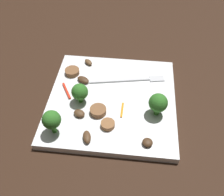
# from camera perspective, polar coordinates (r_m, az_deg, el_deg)

# --- Properties ---
(ground_plane) EXTENTS (1.40, 1.40, 0.00)m
(ground_plane) POSITION_cam_1_polar(r_m,az_deg,el_deg) (0.60, 0.00, -1.03)
(ground_plane) COLOR black
(plate) EXTENTS (0.28, 0.28, 0.02)m
(plate) POSITION_cam_1_polar(r_m,az_deg,el_deg) (0.60, 0.00, -0.52)
(plate) COLOR white
(plate) RESTS_ON ground_plane
(fork) EXTENTS (0.18, 0.05, 0.00)m
(fork) POSITION_cam_1_polar(r_m,az_deg,el_deg) (0.63, 4.56, 3.93)
(fork) COLOR silver
(fork) RESTS_ON plate
(broccoli_floret_0) EXTENTS (0.04, 0.04, 0.06)m
(broccoli_floret_0) POSITION_cam_1_polar(r_m,az_deg,el_deg) (0.51, -13.04, -4.71)
(broccoli_floret_0) COLOR #347525
(broccoli_floret_0) RESTS_ON plate
(broccoli_floret_1) EXTENTS (0.04, 0.04, 0.05)m
(broccoli_floret_1) POSITION_cam_1_polar(r_m,az_deg,el_deg) (0.57, -7.04, 1.29)
(broccoli_floret_1) COLOR #347525
(broccoli_floret_1) RESTS_ON plate
(broccoli_floret_2) EXTENTS (0.04, 0.04, 0.05)m
(broccoli_floret_2) POSITION_cam_1_polar(r_m,az_deg,el_deg) (0.54, 10.02, -1.12)
(broccoli_floret_2) COLOR #347525
(broccoli_floret_2) RESTS_ON plate
(sausage_slice_0) EXTENTS (0.03, 0.03, 0.01)m
(sausage_slice_0) POSITION_cam_1_polar(r_m,az_deg,el_deg) (0.54, -1.26, -5.76)
(sausage_slice_0) COLOR brown
(sausage_slice_0) RESTS_ON plate
(sausage_slice_1) EXTENTS (0.04, 0.04, 0.01)m
(sausage_slice_1) POSITION_cam_1_polar(r_m,az_deg,el_deg) (0.65, -8.67, 5.70)
(sausage_slice_1) COLOR brown
(sausage_slice_1) RESTS_ON plate
(sausage_slice_2) EXTENTS (0.04, 0.04, 0.01)m
(sausage_slice_2) POSITION_cam_1_polar(r_m,az_deg,el_deg) (0.56, -3.05, -2.80)
(sausage_slice_2) COLOR brown
(sausage_slice_2) RESTS_ON plate
(mushroom_0) EXTENTS (0.04, 0.03, 0.01)m
(mushroom_0) POSITION_cam_1_polar(r_m,az_deg,el_deg) (0.63, -6.29, 3.98)
(mushroom_0) COLOR #422B19
(mushroom_0) RESTS_ON plate
(mushroom_1) EXTENTS (0.03, 0.03, 0.01)m
(mushroom_1) POSITION_cam_1_polar(r_m,az_deg,el_deg) (0.68, -5.17, 7.79)
(mushroom_1) COLOR brown
(mushroom_1) RESTS_ON plate
(mushroom_2) EXTENTS (0.03, 0.03, 0.01)m
(mushroom_2) POSITION_cam_1_polar(r_m,az_deg,el_deg) (0.56, -7.14, -3.34)
(mushroom_2) COLOR #4C331E
(mushroom_2) RESTS_ON plate
(mushroom_3) EXTENTS (0.03, 0.03, 0.01)m
(mushroom_3) POSITION_cam_1_polar(r_m,az_deg,el_deg) (0.51, 7.73, -9.58)
(mushroom_3) COLOR #422B19
(mushroom_3) RESTS_ON plate
(mushroom_4) EXTENTS (0.02, 0.03, 0.01)m
(mushroom_4) POSITION_cam_1_polar(r_m,az_deg,el_deg) (0.52, -5.49, -8.45)
(mushroom_4) COLOR #4C331E
(mushroom_4) RESTS_ON plate
(pepper_strip_0) EXTENTS (0.03, 0.05, 0.00)m
(pepper_strip_0) POSITION_cam_1_polar(r_m,az_deg,el_deg) (0.61, -9.87, 1.55)
(pepper_strip_0) COLOR red
(pepper_strip_0) RESTS_ON plate
(pepper_strip_1) EXTENTS (0.00, 0.04, 0.00)m
(pepper_strip_1) POSITION_cam_1_polar(r_m,az_deg,el_deg) (0.56, 2.22, -2.62)
(pepper_strip_1) COLOR orange
(pepper_strip_1) RESTS_ON plate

